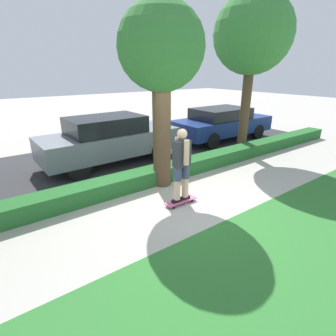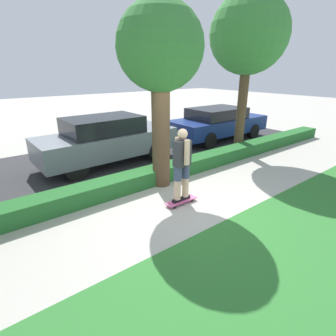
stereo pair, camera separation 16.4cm
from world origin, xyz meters
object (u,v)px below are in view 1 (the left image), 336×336
(tree_mid, at_px, (161,53))
(skater_person, at_px, (182,164))
(tree_far, at_px, (253,35))
(parked_car_middle, at_px, (110,139))
(skateboard, at_px, (181,201))
(parked_car_rear, at_px, (222,123))

(tree_mid, bearing_deg, skater_person, -103.81)
(tree_far, distance_m, parked_car_middle, 5.91)
(skater_person, bearing_deg, tree_mid, 76.19)
(tree_far, xyz_separation_m, parked_car_middle, (-4.60, 1.81, -3.24))
(parked_car_middle, bearing_deg, skater_person, -90.67)
(skateboard, bearing_deg, parked_car_rear, 35.06)
(skater_person, bearing_deg, tree_far, 22.95)
(parked_car_middle, distance_m, parked_car_rear, 5.43)
(skateboard, relative_size, tree_far, 0.15)
(skateboard, height_order, parked_car_middle, parked_car_middle)
(skateboard, height_order, parked_car_rear, parked_car_rear)
(parked_car_rear, bearing_deg, skater_person, -144.52)
(tree_far, bearing_deg, tree_mid, -170.48)
(skateboard, distance_m, parked_car_rear, 6.56)
(skateboard, xyz_separation_m, parked_car_rear, (5.34, 3.75, 0.69))
(tree_mid, height_order, parked_car_middle, tree_mid)
(skateboard, distance_m, skater_person, 0.94)
(tree_mid, xyz_separation_m, tree_far, (4.22, 0.71, 0.71))
(parked_car_rear, bearing_deg, parked_car_middle, -179.31)
(tree_mid, distance_m, parked_car_rear, 6.22)
(parked_car_middle, bearing_deg, tree_mid, -83.40)
(skateboard, height_order, skater_person, skater_person)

